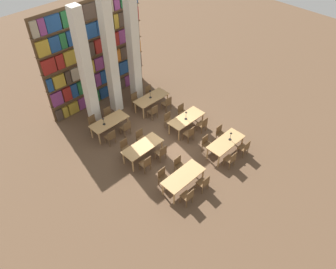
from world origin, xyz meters
TOP-DOWN VIEW (x-y plane):
  - ground_plane at (0.00, 0.00)m, footprint 40.00×40.00m
  - bookshelf_bank at (0.00, 5.04)m, footprint 5.96×0.35m
  - pillar_left at (-1.43, 3.69)m, footprint 0.48×0.48m
  - pillar_center at (0.00, 3.69)m, footprint 0.48×0.48m
  - pillar_right at (1.43, 3.69)m, footprint 0.48×0.48m
  - reading_table_0 at (-1.36, -2.52)m, footprint 1.90×0.81m
  - chair_0 at (-1.83, -3.21)m, footprint 0.42×0.40m
  - chair_1 at (-1.83, -1.83)m, footprint 0.42×0.40m
  - chair_2 at (-0.87, -3.21)m, footprint 0.42×0.40m
  - chair_3 at (-0.87, -1.83)m, footprint 0.42×0.40m
  - reading_table_1 at (1.49, -2.49)m, footprint 1.90×0.81m
  - chair_4 at (0.99, -3.18)m, footprint 0.42×0.40m
  - chair_5 at (0.99, -1.80)m, footprint 0.42×0.40m
  - chair_6 at (2.01, -3.18)m, footprint 0.42×0.40m
  - chair_7 at (2.01, -1.80)m, footprint 0.42×0.40m
  - desk_lamp_0 at (1.72, -2.53)m, footprint 0.14×0.14m
  - reading_table_2 at (-1.40, -0.04)m, footprint 1.90×0.81m
  - chair_8 at (-1.84, -0.74)m, footprint 0.42×0.40m
  - chair_9 at (-1.84, 0.65)m, footprint 0.42×0.40m
  - chair_10 at (-0.90, -0.74)m, footprint 0.42×0.40m
  - chair_11 at (-0.90, 0.65)m, footprint 0.42×0.40m
  - reading_table_3 at (1.45, -0.07)m, footprint 1.90×0.81m
  - chair_12 at (0.93, -0.76)m, footprint 0.42×0.40m
  - chair_13 at (0.93, 0.62)m, footprint 0.42×0.40m
  - chair_14 at (1.90, -0.76)m, footprint 0.42×0.40m
  - chair_15 at (1.90, 0.62)m, footprint 0.42×0.40m
  - desk_lamp_1 at (1.36, -0.12)m, footprint 0.14×0.14m
  - reading_table_4 at (-1.42, 2.39)m, footprint 1.90×0.81m
  - chair_16 at (-1.90, 1.70)m, footprint 0.42×0.40m
  - chair_17 at (-1.90, 3.09)m, footprint 0.42×0.40m
  - chair_18 at (-0.96, 1.70)m, footprint 0.42×0.40m
  - chair_19 at (-0.96, 3.09)m, footprint 0.42×0.40m
  - desk_lamp_2 at (-1.74, 2.37)m, footprint 0.14×0.14m
  - reading_table_5 at (1.36, 2.39)m, footprint 1.90×0.81m
  - chair_20 at (0.84, 1.69)m, footprint 0.42×0.40m
  - chair_21 at (0.84, 3.08)m, footprint 0.42×0.40m
  - chair_22 at (1.85, 1.69)m, footprint 0.42×0.40m
  - chair_23 at (1.85, 3.08)m, footprint 0.42×0.40m
  - desk_lamp_3 at (1.31, 2.42)m, footprint 0.14×0.14m

SIDE VIEW (x-z plane):
  - ground_plane at x=0.00m, z-range 0.00..0.00m
  - chair_0 at x=-1.83m, z-range 0.03..0.90m
  - chair_1 at x=-1.83m, z-range 0.03..0.90m
  - chair_2 at x=-0.87m, z-range 0.03..0.90m
  - chair_3 at x=-0.87m, z-range 0.03..0.90m
  - chair_4 at x=0.99m, z-range 0.03..0.90m
  - chair_5 at x=0.99m, z-range 0.03..0.90m
  - chair_6 at x=2.01m, z-range 0.03..0.90m
  - chair_7 at x=2.01m, z-range 0.03..0.90m
  - chair_8 at x=-1.84m, z-range 0.03..0.90m
  - chair_9 at x=-1.84m, z-range 0.03..0.90m
  - chair_10 at x=-0.90m, z-range 0.03..0.90m
  - chair_11 at x=-0.90m, z-range 0.03..0.90m
  - chair_12 at x=0.93m, z-range 0.03..0.90m
  - chair_13 at x=0.93m, z-range 0.03..0.90m
  - chair_14 at x=1.90m, z-range 0.03..0.90m
  - chair_15 at x=1.90m, z-range 0.03..0.90m
  - chair_16 at x=-1.90m, z-range 0.03..0.90m
  - chair_17 at x=-1.90m, z-range 0.03..0.90m
  - chair_18 at x=-0.96m, z-range 0.03..0.90m
  - chair_19 at x=-0.96m, z-range 0.03..0.90m
  - chair_20 at x=0.84m, z-range 0.03..0.90m
  - chair_21 at x=0.84m, z-range 0.03..0.90m
  - chair_22 at x=1.85m, z-range 0.03..0.90m
  - chair_23 at x=1.85m, z-range 0.03..0.90m
  - reading_table_0 at x=-1.36m, z-range 0.28..1.01m
  - reading_table_1 at x=1.49m, z-range 0.28..1.01m
  - reading_table_2 at x=-1.40m, z-range 0.28..1.01m
  - reading_table_3 at x=1.45m, z-range 0.28..1.01m
  - reading_table_4 at x=-1.42m, z-range 0.28..1.01m
  - reading_table_5 at x=1.36m, z-range 0.28..1.01m
  - desk_lamp_2 at x=-1.74m, z-range 0.80..1.21m
  - desk_lamp_0 at x=1.72m, z-range 0.81..1.26m
  - desk_lamp_1 at x=1.36m, z-range 0.81..1.28m
  - desk_lamp_3 at x=1.31m, z-range 0.82..1.30m
  - bookshelf_bank at x=0.00m, z-range -0.04..5.46m
  - pillar_left at x=-1.43m, z-range 0.00..6.00m
  - pillar_center at x=0.00m, z-range 0.00..6.00m
  - pillar_right at x=1.43m, z-range 0.00..6.00m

